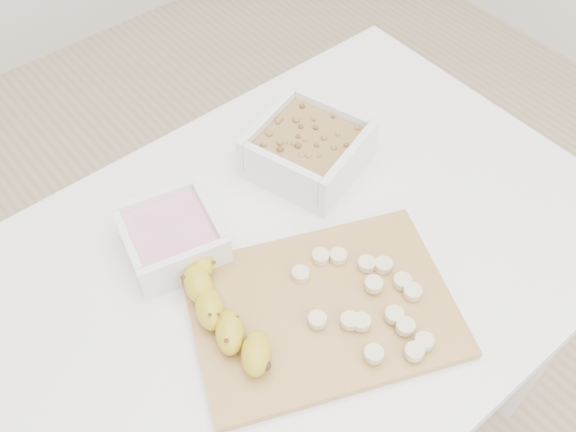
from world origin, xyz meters
TOP-DOWN VIEW (x-y plane):
  - ground at (0.00, 0.00)m, footprint 3.50×3.50m
  - table at (0.00, 0.00)m, footprint 1.00×0.70m
  - bowl_yogurt at (-0.15, 0.13)m, footprint 0.17×0.17m
  - bowl_granola at (0.13, 0.13)m, footprint 0.21×0.21m
  - cutting_board at (-0.04, -0.10)m, footprint 0.44×0.39m
  - banana at (-0.16, -0.02)m, footprint 0.14×0.24m
  - banana_slices at (0.01, -0.14)m, footprint 0.16×0.22m

SIDE VIEW (x-z plane):
  - ground at x=0.00m, z-range 0.00..0.00m
  - table at x=0.00m, z-range 0.28..1.03m
  - cutting_board at x=-0.04m, z-range 0.75..0.76m
  - banana_slices at x=0.01m, z-range 0.77..0.78m
  - bowl_yogurt at x=-0.15m, z-range 0.75..0.82m
  - banana at x=-0.16m, z-range 0.77..0.80m
  - bowl_granola at x=0.13m, z-range 0.75..0.83m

